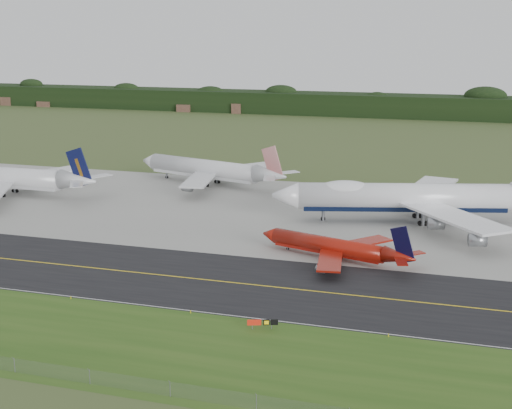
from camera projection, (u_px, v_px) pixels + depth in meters
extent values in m
plane|color=#394D23|center=(239.00, 276.00, 141.27)|extent=(600.00, 600.00, 0.00)
cube|color=#294E17|center=(168.00, 350.00, 108.73)|extent=(400.00, 30.00, 0.01)
cube|color=black|center=(232.00, 283.00, 137.55)|extent=(400.00, 32.00, 0.02)
cube|color=gray|center=(298.00, 214.00, 188.69)|extent=(400.00, 78.00, 0.01)
cube|color=yellow|center=(232.00, 282.00, 137.55)|extent=(400.00, 0.40, 0.00)
cube|color=silver|center=(204.00, 312.00, 123.14)|extent=(400.00, 0.25, 0.00)
plane|color=slate|center=(129.00, 383.00, 96.38)|extent=(320.00, 0.00, 320.00)
cylinder|color=slate|center=(129.00, 383.00, 96.38)|extent=(0.10, 0.10, 2.20)
cube|color=black|center=(392.00, 106.00, 395.50)|extent=(700.00, 24.00, 12.00)
cylinder|color=white|center=(404.00, 197.00, 179.33)|extent=(53.31, 20.09, 6.77)
cube|color=black|center=(404.00, 205.00, 179.86)|extent=(50.30, 17.78, 2.37)
cone|color=white|center=(285.00, 196.00, 180.35)|extent=(8.17, 8.24, 6.77)
ellipsoid|color=white|center=(345.00, 189.00, 179.39)|extent=(14.83, 9.08, 4.32)
cube|color=white|center=(455.00, 217.00, 164.67)|extent=(26.69, 29.37, 0.58)
cube|color=white|center=(429.00, 188.00, 193.95)|extent=(14.87, 31.42, 0.58)
cylinder|color=gray|center=(436.00, 224.00, 165.89)|extent=(4.30, 3.69, 2.84)
cylinder|color=gray|center=(414.00, 195.00, 193.90)|extent=(4.30, 3.69, 2.84)
cylinder|color=gray|center=(477.00, 240.00, 152.95)|extent=(4.30, 3.69, 2.84)
cylinder|color=gray|center=(427.00, 185.00, 206.42)|extent=(4.30, 3.69, 2.84)
cylinder|color=black|center=(323.00, 219.00, 181.45)|extent=(1.32, 0.84, 1.22)
cylinder|color=slate|center=(423.00, 217.00, 176.61)|extent=(1.16, 1.16, 4.53)
cylinder|color=black|center=(423.00, 223.00, 177.01)|extent=(1.33, 0.90, 1.22)
cylinder|color=slate|center=(418.00, 210.00, 183.84)|extent=(1.16, 1.16, 4.53)
cylinder|color=black|center=(417.00, 216.00, 184.24)|extent=(1.33, 0.90, 1.22)
cylinder|color=maroon|center=(327.00, 245.00, 151.80)|extent=(25.78, 10.79, 3.50)
cube|color=maroon|center=(327.00, 250.00, 152.07)|extent=(24.29, 9.58, 1.23)
cone|color=maroon|center=(270.00, 234.00, 159.57)|extent=(4.10, 4.28, 3.50)
cone|color=maroon|center=(400.00, 257.00, 143.00)|extent=(7.54, 5.31, 3.50)
cube|color=maroon|center=(330.00, 260.00, 143.74)|extent=(6.70, 14.93, 0.39)
cube|color=maroon|center=(361.00, 243.00, 155.41)|extent=(13.07, 13.86, 0.39)
cube|color=black|center=(403.00, 245.00, 142.10)|extent=(5.37, 1.86, 7.97)
cylinder|color=gray|center=(321.00, 269.00, 141.31)|extent=(2.25, 1.96, 1.47)
cylinder|color=gray|center=(366.00, 243.00, 158.57)|extent=(2.25, 1.96, 1.47)
cylinder|color=black|center=(288.00, 249.00, 157.66)|extent=(0.68, 0.45, 0.63)
cylinder|color=slate|center=(332.00, 258.00, 149.60)|extent=(0.61, 0.61, 1.81)
cylinder|color=black|center=(332.00, 260.00, 149.74)|extent=(0.69, 0.48, 0.63)
cylinder|color=slate|center=(340.00, 253.00, 152.72)|extent=(0.61, 0.61, 1.81)
cylinder|color=black|center=(340.00, 256.00, 152.86)|extent=(0.69, 0.48, 0.63)
cone|color=silver|center=(78.00, 180.00, 202.21)|extent=(11.25, 5.76, 5.72)
cube|color=silver|center=(45.00, 173.00, 219.78)|extent=(17.78, 26.29, 0.51)
cube|color=#0D113A|center=(79.00, 167.00, 201.12)|extent=(8.01, 0.48, 11.54)
cylinder|color=gray|center=(35.00, 178.00, 220.58)|extent=(3.13, 2.41, 2.40)
cylinder|color=gray|center=(69.00, 172.00, 229.40)|extent=(3.13, 2.41, 2.40)
cylinder|color=slate|center=(2.00, 191.00, 206.86)|extent=(0.80, 0.80, 3.62)
cylinder|color=black|center=(2.00, 195.00, 207.17)|extent=(1.03, 0.52, 1.03)
cylinder|color=slate|center=(15.00, 187.00, 212.71)|extent=(0.80, 0.80, 3.62)
cylinder|color=black|center=(15.00, 191.00, 213.02)|extent=(1.03, 0.52, 1.03)
cylinder|color=silver|center=(203.00, 168.00, 223.81)|extent=(39.33, 15.99, 5.46)
cube|color=white|center=(203.00, 173.00, 224.24)|extent=(37.07, 14.14, 1.91)
cone|color=silver|center=(150.00, 161.00, 235.36)|extent=(6.22, 6.60, 5.46)
cone|color=silver|center=(271.00, 175.00, 210.74)|extent=(11.48, 8.09, 5.46)
cube|color=silver|center=(199.00, 180.00, 211.22)|extent=(10.60, 23.38, 0.49)
cube|color=silver|center=(241.00, 167.00, 229.66)|extent=(20.11, 21.69, 0.49)
cube|color=#A30B0B|center=(273.00, 164.00, 209.56)|extent=(7.37, 2.48, 10.86)
cylinder|color=gray|center=(187.00, 188.00, 207.34)|extent=(3.50, 3.02, 2.29)
cylinder|color=gray|center=(250.00, 169.00, 234.60)|extent=(3.50, 3.02, 2.29)
cylinder|color=black|center=(167.00, 177.00, 232.72)|extent=(1.07, 0.69, 0.98)
cylinder|color=slate|center=(206.00, 181.00, 220.52)|extent=(0.94, 0.94, 3.45)
cylinder|color=black|center=(206.00, 185.00, 220.81)|extent=(1.08, 0.74, 0.98)
cylinder|color=slate|center=(217.00, 178.00, 225.44)|extent=(0.94, 0.94, 3.45)
cylinder|color=black|center=(217.00, 182.00, 225.73)|extent=(1.08, 0.74, 0.98)
cylinder|color=slate|center=(252.00, 327.00, 116.09)|extent=(0.13, 0.13, 0.73)
cylinder|color=slate|center=(272.00, 327.00, 116.20)|extent=(0.13, 0.13, 0.73)
cube|color=#9A1A0B|center=(254.00, 322.00, 115.90)|extent=(2.24, 0.93, 0.94)
cube|color=black|center=(266.00, 322.00, 115.97)|extent=(1.05, 0.52, 0.94)
cube|color=black|center=(274.00, 322.00, 116.02)|extent=(1.25, 0.59, 0.94)
cylinder|color=yellow|center=(71.00, 297.00, 129.25)|extent=(0.16, 0.16, 0.50)
cylinder|color=yellow|center=(191.00, 312.00, 122.73)|extent=(0.16, 0.16, 0.50)
cylinder|color=yellow|center=(388.00, 335.00, 113.30)|extent=(0.16, 0.16, 0.50)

